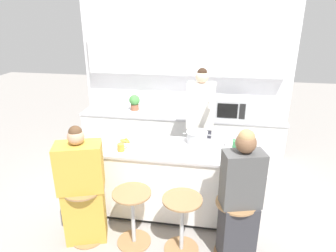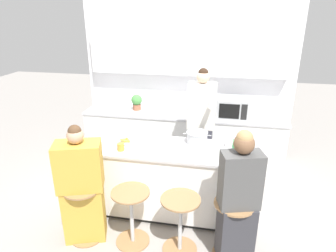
{
  "view_description": "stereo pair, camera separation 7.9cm",
  "coord_description": "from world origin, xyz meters",
  "px_view_note": "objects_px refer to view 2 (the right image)",
  "views": [
    {
      "loc": [
        0.55,
        -3.21,
        2.46
      ],
      "look_at": [
        0.0,
        0.07,
        1.16
      ],
      "focal_mm": 32.0,
      "sensor_mm": 36.0,
      "label": 1
    },
    {
      "loc": [
        0.63,
        -3.19,
        2.46
      ],
      "look_at": [
        0.0,
        0.07,
        1.16
      ],
      "focal_mm": 32.0,
      "sensor_mm": 36.0,
      "label": 2
    }
  ],
  "objects_px": {
    "kitchen_island": "(167,180)",
    "potted_plant": "(137,102)",
    "person_wrapped_blanket": "(82,188)",
    "juice_carton": "(236,149)",
    "microwave": "(232,107)",
    "person_cooking": "(201,132)",
    "fruit_bowl": "(233,144)",
    "person_seated_near": "(238,204)",
    "banana_bunch": "(125,140)",
    "bar_stool_center_left": "(131,213)",
    "bar_stool_center_right": "(180,221)",
    "bar_stool_rightmost": "(233,225)",
    "cooking_pot": "(197,138)",
    "bar_stool_leftmost": "(84,209)",
    "coffee_cup_near": "(121,147)"
  },
  "relations": [
    {
      "from": "person_cooking",
      "to": "person_seated_near",
      "type": "relative_size",
      "value": 1.21
    },
    {
      "from": "fruit_bowl",
      "to": "banana_bunch",
      "type": "bearing_deg",
      "value": -175.49
    },
    {
      "from": "bar_stool_leftmost",
      "to": "person_wrapped_blanket",
      "type": "xyz_separation_m",
      "value": [
        -0.0,
        0.01,
        0.26
      ]
    },
    {
      "from": "potted_plant",
      "to": "bar_stool_center_left",
      "type": "bearing_deg",
      "value": -75.69
    },
    {
      "from": "bar_stool_leftmost",
      "to": "juice_carton",
      "type": "relative_size",
      "value": 2.98
    },
    {
      "from": "cooking_pot",
      "to": "potted_plant",
      "type": "xyz_separation_m",
      "value": [
        -1.13,
        1.21,
        0.04
      ]
    },
    {
      "from": "bar_stool_center_right",
      "to": "juice_carton",
      "type": "xyz_separation_m",
      "value": [
        0.53,
        0.53,
        0.62
      ]
    },
    {
      "from": "cooking_pot",
      "to": "microwave",
      "type": "xyz_separation_m",
      "value": [
        0.43,
        1.17,
        0.05
      ]
    },
    {
      "from": "juice_carton",
      "to": "microwave",
      "type": "relative_size",
      "value": 0.46
    },
    {
      "from": "juice_carton",
      "to": "potted_plant",
      "type": "xyz_separation_m",
      "value": [
        -1.59,
        1.51,
        0.01
      ]
    },
    {
      "from": "kitchen_island",
      "to": "bar_stool_center_right",
      "type": "xyz_separation_m",
      "value": [
        0.27,
        -0.65,
        -0.07
      ]
    },
    {
      "from": "person_seated_near",
      "to": "bar_stool_center_left",
      "type": "bearing_deg",
      "value": 163.37
    },
    {
      "from": "person_seated_near",
      "to": "person_wrapped_blanket",
      "type": "bearing_deg",
      "value": 164.38
    },
    {
      "from": "kitchen_island",
      "to": "potted_plant",
      "type": "relative_size",
      "value": 7.79
    },
    {
      "from": "banana_bunch",
      "to": "microwave",
      "type": "distance_m",
      "value": 1.84
    },
    {
      "from": "bar_stool_center_left",
      "to": "banana_bunch",
      "type": "xyz_separation_m",
      "value": [
        -0.27,
        0.7,
        0.54
      ]
    },
    {
      "from": "cooking_pot",
      "to": "potted_plant",
      "type": "distance_m",
      "value": 1.65
    },
    {
      "from": "microwave",
      "to": "potted_plant",
      "type": "xyz_separation_m",
      "value": [
        -1.55,
        0.04,
        -0.01
      ]
    },
    {
      "from": "bar_stool_rightmost",
      "to": "juice_carton",
      "type": "relative_size",
      "value": 2.98
    },
    {
      "from": "person_cooking",
      "to": "bar_stool_center_left",
      "type": "bearing_deg",
      "value": -115.44
    },
    {
      "from": "person_seated_near",
      "to": "cooking_pot",
      "type": "bearing_deg",
      "value": 105.13
    },
    {
      "from": "bar_stool_center_left",
      "to": "bar_stool_center_right",
      "type": "bearing_deg",
      "value": -2.35
    },
    {
      "from": "person_seated_near",
      "to": "fruit_bowl",
      "type": "height_order",
      "value": "person_seated_near"
    },
    {
      "from": "fruit_bowl",
      "to": "juice_carton",
      "type": "height_order",
      "value": "juice_carton"
    },
    {
      "from": "cooking_pot",
      "to": "kitchen_island",
      "type": "bearing_deg",
      "value": -151.29
    },
    {
      "from": "person_seated_near",
      "to": "potted_plant",
      "type": "xyz_separation_m",
      "value": [
        -1.63,
        2.05,
        0.35
      ]
    },
    {
      "from": "potted_plant",
      "to": "bar_stool_center_right",
      "type": "bearing_deg",
      "value": -62.7
    },
    {
      "from": "person_cooking",
      "to": "fruit_bowl",
      "type": "distance_m",
      "value": 0.64
    },
    {
      "from": "kitchen_island",
      "to": "potted_plant",
      "type": "distance_m",
      "value": 1.7
    },
    {
      "from": "cooking_pot",
      "to": "bar_stool_center_left",
      "type": "bearing_deg",
      "value": -126.79
    },
    {
      "from": "person_seated_near",
      "to": "banana_bunch",
      "type": "relative_size",
      "value": 9.27
    },
    {
      "from": "person_wrapped_blanket",
      "to": "fruit_bowl",
      "type": "height_order",
      "value": "person_wrapped_blanket"
    },
    {
      "from": "banana_bunch",
      "to": "potted_plant",
      "type": "relative_size",
      "value": 0.6
    },
    {
      "from": "bar_stool_center_right",
      "to": "potted_plant",
      "type": "bearing_deg",
      "value": 117.3
    },
    {
      "from": "banana_bunch",
      "to": "microwave",
      "type": "relative_size",
      "value": 0.32
    },
    {
      "from": "kitchen_island",
      "to": "person_wrapped_blanket",
      "type": "distance_m",
      "value": 1.06
    },
    {
      "from": "bar_stool_center_right",
      "to": "juice_carton",
      "type": "bearing_deg",
      "value": 45.23
    },
    {
      "from": "bar_stool_center_left",
      "to": "person_wrapped_blanket",
      "type": "height_order",
      "value": "person_wrapped_blanket"
    },
    {
      "from": "kitchen_island",
      "to": "potted_plant",
      "type": "xyz_separation_m",
      "value": [
        -0.79,
        1.4,
        0.57
      ]
    },
    {
      "from": "bar_stool_leftmost",
      "to": "banana_bunch",
      "type": "bearing_deg",
      "value": 69.67
    },
    {
      "from": "coffee_cup_near",
      "to": "microwave",
      "type": "distance_m",
      "value": 2.0
    },
    {
      "from": "bar_stool_rightmost",
      "to": "bar_stool_center_right",
      "type": "bearing_deg",
      "value": -176.63
    },
    {
      "from": "microwave",
      "to": "fruit_bowl",
      "type": "bearing_deg",
      "value": -89.61
    },
    {
      "from": "person_cooking",
      "to": "person_wrapped_blanket",
      "type": "bearing_deg",
      "value": -131.5
    },
    {
      "from": "fruit_bowl",
      "to": "microwave",
      "type": "bearing_deg",
      "value": 90.39
    },
    {
      "from": "bar_stool_rightmost",
      "to": "juice_carton",
      "type": "xyz_separation_m",
      "value": [
        -0.01,
        0.5,
        0.62
      ]
    },
    {
      "from": "fruit_bowl",
      "to": "person_cooking",
      "type": "bearing_deg",
      "value": 132.15
    },
    {
      "from": "person_cooking",
      "to": "fruit_bowl",
      "type": "xyz_separation_m",
      "value": [
        0.42,
        -0.47,
        0.06
      ]
    },
    {
      "from": "person_wrapped_blanket",
      "to": "banana_bunch",
      "type": "relative_size",
      "value": 8.8
    },
    {
      "from": "person_seated_near",
      "to": "banana_bunch",
      "type": "distance_m",
      "value": 1.58
    }
  ]
}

